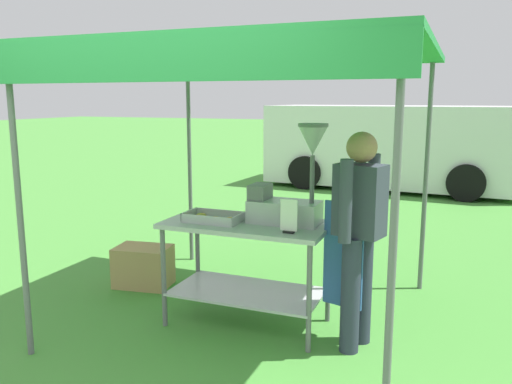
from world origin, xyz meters
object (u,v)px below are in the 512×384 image
(supply_crate, at_px, (143,266))
(stall_canopy, at_px, (251,60))
(donut_cart, at_px, (247,249))
(vendor, at_px, (358,229))
(van_white, at_px, (391,145))
(donut_tray, at_px, (212,219))
(donut_fryer, at_px, (290,191))
(menu_sign, at_px, (289,219))

(supply_crate, bearing_deg, stall_canopy, -14.55)
(donut_cart, distance_m, vendor, 0.95)
(donut_cart, bearing_deg, supply_crate, 161.49)
(stall_canopy, bearing_deg, van_white, 88.51)
(donut_tray, xyz_separation_m, vendor, (1.17, 0.01, 0.02))
(supply_crate, bearing_deg, van_white, 77.79)
(donut_cart, height_order, donut_fryer, donut_fryer)
(donut_cart, relative_size, van_white, 0.26)
(donut_tray, distance_m, van_white, 7.38)
(supply_crate, bearing_deg, donut_fryer, -11.96)
(donut_tray, xyz_separation_m, van_white, (0.45, 7.37, -0.01))
(donut_tray, bearing_deg, menu_sign, -9.61)
(menu_sign, relative_size, supply_crate, 0.44)
(donut_cart, height_order, van_white, van_white)
(donut_tray, distance_m, menu_sign, 0.70)
(donut_fryer, height_order, van_white, van_white)
(stall_canopy, distance_m, donut_tray, 1.29)
(donut_cart, relative_size, donut_fryer, 1.66)
(vendor, height_order, van_white, van_white)
(donut_tray, relative_size, vendor, 0.28)
(vendor, bearing_deg, donut_cart, 175.57)
(menu_sign, relative_size, van_white, 0.05)
(donut_fryer, xyz_separation_m, supply_crate, (-1.63, 0.34, -0.92))
(donut_fryer, bearing_deg, menu_sign, -73.39)
(vendor, bearing_deg, donut_tray, -179.62)
(donut_fryer, distance_m, supply_crate, 1.90)
(donut_fryer, height_order, menu_sign, donut_fryer)
(vendor, relative_size, van_white, 0.32)
(donut_cart, xyz_separation_m, donut_fryer, (0.33, 0.09, 0.48))
(donut_cart, bearing_deg, vendor, -4.43)
(donut_tray, distance_m, supply_crate, 1.34)
(menu_sign, bearing_deg, vendor, 14.24)
(donut_cart, height_order, donut_tray, donut_tray)
(vendor, height_order, supply_crate, vendor)
(donut_fryer, height_order, supply_crate, donut_fryer)
(donut_fryer, relative_size, vendor, 0.49)
(donut_tray, relative_size, donut_fryer, 0.57)
(donut_fryer, distance_m, van_white, 7.21)
(supply_crate, bearing_deg, vendor, -12.90)
(donut_fryer, bearing_deg, stall_canopy, 178.55)
(stall_canopy, relative_size, supply_crate, 4.72)
(donut_tray, relative_size, supply_crate, 0.78)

